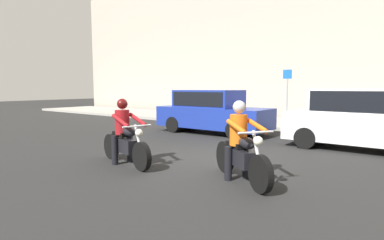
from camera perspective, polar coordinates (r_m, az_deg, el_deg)
The scene contains 8 objects.
ground_plane at distance 8.41m, azimuth 3.59°, elevation -6.61°, with size 80.00×80.00×0.00m, color black.
sidewalk_slab at distance 15.62m, azimuth 19.99°, elevation -0.86°, with size 40.00×4.40×0.14m, color #99968E.
building_facade at distance 19.03m, azimuth 23.62°, elevation 14.31°, with size 40.00×1.40×9.50m, color #A89E8E.
motorcycle_with_rider_crimson at distance 7.60m, azimuth -12.12°, elevation -3.18°, with size 2.13×0.82×1.56m.
motorcycle_with_rider_orange_stripe at distance 6.17m, azimuth 8.86°, elevation -5.19°, with size 1.82×1.28×1.57m.
parked_hatchback_white at distance 10.38m, azimuth 27.57°, elevation 0.34°, with size 3.84×1.76×1.80m.
parked_sedan_cobalt_blue at distance 12.57m, azimuth 3.57°, elevation 1.64°, with size 4.56×1.82×1.72m.
street_sign_post at distance 16.21m, azimuth 16.91°, elevation 5.25°, with size 0.44×0.08×2.58m.
Camera 1 is at (4.51, -6.85, 1.83)m, focal length 29.33 mm.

